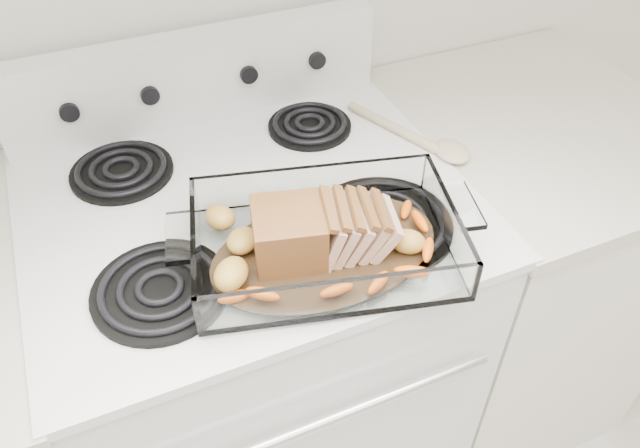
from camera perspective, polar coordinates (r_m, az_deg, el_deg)
name	(u,v)px	position (r m, az deg, el deg)	size (l,w,h in m)	color
electric_range	(262,349)	(1.46, -5.32, -11.34)	(0.78, 0.70, 1.12)	white
counter_right	(503,270)	(1.70, 16.41, -4.01)	(0.58, 0.68, 0.93)	white
baking_dish	(325,245)	(0.98, 0.46, -1.90)	(0.41, 0.27, 0.08)	white
pork_roast	(312,235)	(0.96, -0.72, -1.01)	(0.22, 0.11, 0.09)	brown
roast_vegetables	(315,229)	(1.00, -0.50, -0.48)	(0.33, 0.18, 0.04)	#E84A00
wooden_spoon	(426,140)	(1.25, 9.63, 7.55)	(0.15, 0.27, 0.02)	#C7B68B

